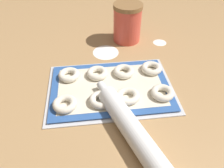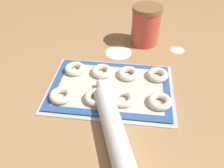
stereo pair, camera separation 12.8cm
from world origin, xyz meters
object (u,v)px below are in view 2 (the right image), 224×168
(bagel_front_far_right, at_px, (160,101))
(bagel_back_far_left, at_px, (75,69))
(bagel_front_far_left, at_px, (61,95))
(baking_tray, at_px, (112,88))
(bagel_back_far_right, at_px, (158,75))
(flour_canister, at_px, (146,25))
(bagel_back_mid_left, at_px, (102,71))
(bagel_front_mid_left, at_px, (96,97))
(bagel_front_mid_right, at_px, (123,98))
(bagel_back_mid_right, at_px, (128,74))
(rolling_pin, at_px, (116,137))

(bagel_front_far_right, height_order, bagel_back_far_left, same)
(bagel_front_far_right, bearing_deg, bagel_front_far_left, -177.82)
(baking_tray, relative_size, bagel_back_far_right, 5.68)
(flour_canister, bearing_deg, bagel_back_mid_left, -120.48)
(bagel_front_mid_left, height_order, bagel_front_mid_right, same)
(bagel_back_mid_right, bearing_deg, bagel_front_far_left, -146.54)
(bagel_front_mid_left, xyz_separation_m, bagel_front_far_right, (0.19, 0.01, 0.00))
(bagel_back_far_left, relative_size, bagel_back_mid_right, 1.00)
(bagel_front_mid_left, xyz_separation_m, bagel_back_far_left, (-0.10, 0.13, 0.00))
(bagel_back_mid_right, bearing_deg, baking_tray, -129.23)
(bagel_back_mid_left, distance_m, bagel_back_mid_right, 0.09)
(bagel_back_far_right, bearing_deg, bagel_front_far_right, -88.89)
(baking_tray, height_order, bagel_back_mid_left, bagel_back_mid_left)
(bagel_front_mid_left, xyz_separation_m, bagel_front_mid_right, (0.08, 0.01, 0.00))
(bagel_front_far_left, height_order, bagel_front_mid_left, same)
(bagel_back_mid_right, bearing_deg, rolling_pin, -93.05)
(bagel_front_far_left, bearing_deg, bagel_front_mid_right, 3.27)
(bagel_back_far_left, height_order, bagel_back_mid_right, same)
(flour_canister, relative_size, rolling_pin, 0.39)
(bagel_front_far_right, bearing_deg, bagel_back_far_right, 91.11)
(bagel_front_mid_right, distance_m, bagel_front_far_right, 0.11)
(bagel_front_far_left, distance_m, bagel_front_mid_left, 0.11)
(bagel_front_far_left, relative_size, bagel_back_far_right, 1.00)
(bagel_back_mid_right, xyz_separation_m, flour_canister, (0.05, 0.25, 0.06))
(flour_canister, bearing_deg, bagel_back_mid_right, -101.90)
(bagel_front_far_left, bearing_deg, bagel_front_mid_left, 2.47)
(baking_tray, distance_m, bagel_front_mid_left, 0.08)
(bagel_front_far_right, distance_m, flour_canister, 0.38)
(baking_tray, relative_size, bagel_front_far_right, 5.68)
(bagel_back_far_left, xyz_separation_m, flour_canister, (0.24, 0.24, 0.06))
(baking_tray, relative_size, bagel_back_mid_right, 5.68)
(bagel_front_mid_left, xyz_separation_m, bagel_back_far_right, (0.19, 0.13, 0.00))
(baking_tray, bearing_deg, bagel_front_far_right, -21.51)
(bagel_front_far_right, bearing_deg, bagel_back_mid_right, 130.62)
(bagel_front_mid_left, relative_size, bagel_back_mid_left, 1.00)
(bagel_back_far_right, height_order, rolling_pin, rolling_pin)
(bagel_front_far_left, bearing_deg, bagel_back_mid_right, 33.46)
(flour_canister, bearing_deg, bagel_front_far_right, -82.20)
(bagel_front_mid_left, relative_size, bagel_back_far_right, 1.00)
(bagel_back_mid_left, height_order, bagel_back_mid_right, same)
(flour_canister, bearing_deg, bagel_back_far_right, -78.79)
(bagel_front_mid_left, bearing_deg, bagel_back_mid_right, 54.33)
(bagel_front_far_right, xyz_separation_m, bagel_back_far_left, (-0.29, 0.12, 0.00))
(bagel_front_far_left, distance_m, flour_canister, 0.46)
(baking_tray, relative_size, bagel_front_far_left, 5.68)
(bagel_front_mid_right, relative_size, bagel_back_far_left, 1.00)
(bagel_front_far_right, distance_m, rolling_pin, 0.19)
(bagel_back_far_right, relative_size, rolling_pin, 0.18)
(bagel_front_far_right, xyz_separation_m, flour_canister, (-0.05, 0.37, 0.06))
(baking_tray, xyz_separation_m, bagel_front_far_right, (0.15, -0.06, 0.02))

